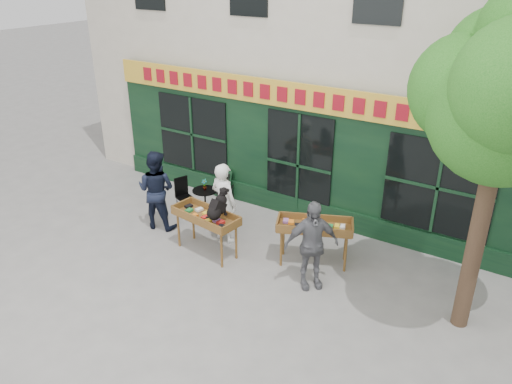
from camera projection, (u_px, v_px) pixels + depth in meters
ground at (245, 259)px, 10.59m from camera, size 80.00×80.00×0.00m
street_tree at (512, 89)px, 7.01m from camera, size 3.05×2.90×5.60m
book_cart_center at (206, 218)px, 10.49m from camera, size 1.57×0.81×0.99m
dog at (217, 203)px, 10.08m from camera, size 0.42×0.64×0.60m
woman at (224, 203)px, 10.94m from camera, size 0.72×0.53×1.84m
book_cart_right at (315, 228)px, 10.11m from camera, size 1.62×1.16×0.99m
man_right at (311, 245)px, 9.36m from camera, size 1.07×1.05×1.80m
bistro_table at (205, 198)px, 12.02m from camera, size 0.60×0.60×0.76m
bistro_chair_left at (183, 193)px, 12.27m from camera, size 0.47×0.47×0.95m
bistro_chair_right at (229, 203)px, 11.77m from camera, size 0.48×0.48×0.95m
potted_plant at (204, 185)px, 11.87m from camera, size 0.16×0.12×0.28m
man_left at (156, 190)px, 11.50m from camera, size 1.06×0.91×1.89m
chalkboard at (223, 184)px, 13.15m from camera, size 0.58×0.28×0.79m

